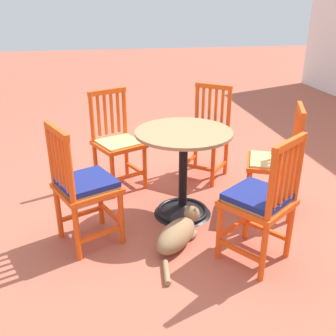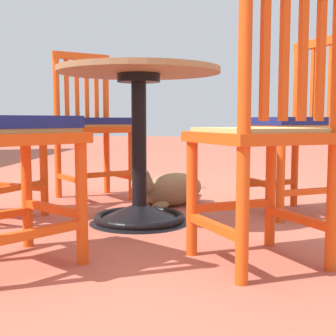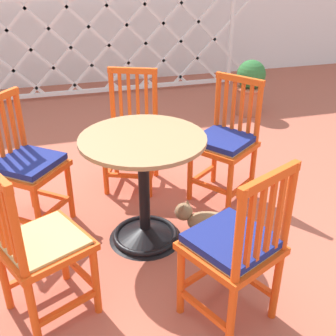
# 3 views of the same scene
# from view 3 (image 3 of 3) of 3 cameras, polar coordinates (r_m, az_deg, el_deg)

# --- Properties ---
(ground_plane) EXTENTS (24.00, 24.00, 0.00)m
(ground_plane) POSITION_cam_3_polar(r_m,az_deg,el_deg) (2.84, -3.06, -9.68)
(ground_plane) COLOR #AD5642
(lattice_fence_panel) EXTENTS (3.94, 0.06, 1.25)m
(lattice_fence_panel) POSITION_cam_3_polar(r_m,az_deg,el_deg) (5.55, -7.94, 16.03)
(lattice_fence_panel) COLOR white
(lattice_fence_panel) RESTS_ON ground_plane
(cafe_table) EXTENTS (0.76, 0.76, 0.73)m
(cafe_table) POSITION_cam_3_polar(r_m,az_deg,el_deg) (2.70, -3.19, -4.53)
(cafe_table) COLOR black
(cafe_table) RESTS_ON ground_plane
(orange_chair_near_fence) EXTENTS (0.56, 0.56, 0.91)m
(orange_chair_near_fence) POSITION_cam_3_polar(r_m,az_deg,el_deg) (3.13, 7.66, 3.33)
(orange_chair_near_fence) COLOR #E04C14
(orange_chair_near_fence) RESTS_ON ground_plane
(orange_chair_at_corner) EXTENTS (0.52, 0.52, 0.91)m
(orange_chair_at_corner) POSITION_cam_3_polar(r_m,az_deg,el_deg) (3.31, -4.98, 4.62)
(orange_chair_at_corner) COLOR #E04C14
(orange_chair_at_corner) RESTS_ON ground_plane
(orange_chair_by_planter) EXTENTS (0.56, 0.56, 0.91)m
(orange_chair_by_planter) POSITION_cam_3_polar(r_m,az_deg,el_deg) (2.92, -18.51, 0.21)
(orange_chair_by_planter) COLOR #E04C14
(orange_chair_by_planter) RESTS_ON ground_plane
(orange_chair_tucked_in) EXTENTS (0.53, 0.53, 0.91)m
(orange_chair_tucked_in) POSITION_cam_3_polar(r_m,az_deg,el_deg) (2.18, -17.08, -10.06)
(orange_chair_tucked_in) COLOR #E04C14
(orange_chair_tucked_in) RESTS_ON ground_plane
(orange_chair_facing_out) EXTENTS (0.53, 0.53, 0.91)m
(orange_chair_facing_out) POSITION_cam_3_polar(r_m,az_deg,el_deg) (2.08, 8.96, -10.58)
(orange_chair_facing_out) COLOR #E04C14
(orange_chair_facing_out) RESTS_ON ground_plane
(tabby_cat) EXTENTS (0.67, 0.44, 0.23)m
(tabby_cat) POSITION_cam_3_polar(r_m,az_deg,el_deg) (2.82, 6.14, -7.75)
(tabby_cat) COLOR #8E704C
(tabby_cat) RESTS_ON ground_plane
(terracotta_planter) EXTENTS (0.32, 0.32, 0.62)m
(terracotta_planter) POSITION_cam_3_polar(r_m,az_deg,el_deg) (4.93, 10.99, 10.76)
(terracotta_planter) COLOR #B25B3D
(terracotta_planter) RESTS_ON ground_plane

